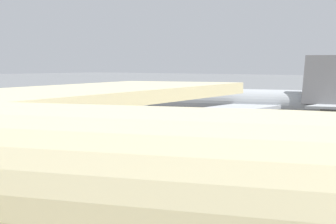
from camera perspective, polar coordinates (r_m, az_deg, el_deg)
ground_plane at (r=53.99m, az=4.98°, el=-1.78°), size 400.00×400.00×0.00m
runway_strip at (r=53.98m, az=5.00°, el=-1.77°), size 240.00×26.00×0.02m
fighter_jet at (r=52.14m, az=5.96°, el=0.71°), size 17.37×15.17×5.65m
crew_person at (r=64.88m, az=1.86°, el=-0.08°), size 0.54×0.50×1.65m
marker_cone_mid at (r=48.45m, az=-8.76°, el=-2.13°), size 0.44×0.44×0.55m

